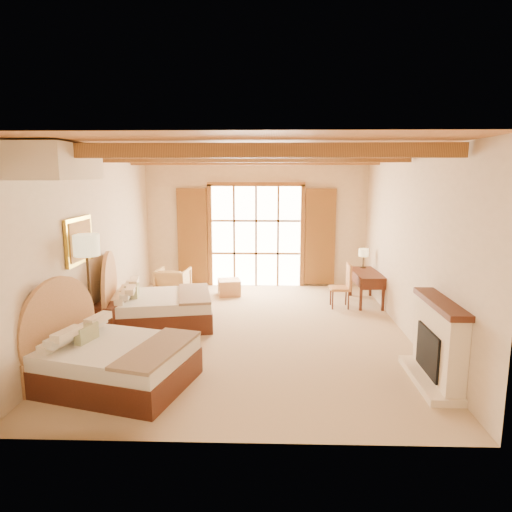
{
  "coord_description": "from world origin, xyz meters",
  "views": [
    {
      "loc": [
        0.34,
        -7.88,
        2.8
      ],
      "look_at": [
        0.1,
        0.2,
        1.34
      ],
      "focal_mm": 32.0,
      "sensor_mm": 36.0,
      "label": 1
    }
  ],
  "objects_px": {
    "bed_near": "(106,358)",
    "nightstand": "(107,321)",
    "desk": "(366,286)",
    "bed_far": "(153,305)",
    "armchair": "(173,282)"
  },
  "relations": [
    {
      "from": "bed_near",
      "to": "nightstand",
      "type": "xyz_separation_m",
      "value": [
        -0.63,
        1.84,
        -0.09
      ]
    },
    {
      "from": "nightstand",
      "to": "desk",
      "type": "bearing_deg",
      "value": 36.36
    },
    {
      "from": "bed_far",
      "to": "armchair",
      "type": "height_order",
      "value": "bed_far"
    },
    {
      "from": "bed_far",
      "to": "armchair",
      "type": "relative_size",
      "value": 2.95
    },
    {
      "from": "armchair",
      "to": "desk",
      "type": "height_order",
      "value": "desk"
    },
    {
      "from": "nightstand",
      "to": "desk",
      "type": "height_order",
      "value": "desk"
    },
    {
      "from": "desk",
      "to": "bed_far",
      "type": "bearing_deg",
      "value": -163.11
    },
    {
      "from": "nightstand",
      "to": "armchair",
      "type": "relative_size",
      "value": 0.79
    },
    {
      "from": "bed_far",
      "to": "armchair",
      "type": "bearing_deg",
      "value": 80.23
    },
    {
      "from": "bed_near",
      "to": "nightstand",
      "type": "bearing_deg",
      "value": 124.45
    },
    {
      "from": "bed_near",
      "to": "armchair",
      "type": "distance_m",
      "value": 4.52
    },
    {
      "from": "bed_near",
      "to": "armchair",
      "type": "relative_size",
      "value": 3.08
    },
    {
      "from": "bed_near",
      "to": "bed_far",
      "type": "bearing_deg",
      "value": 105.45
    },
    {
      "from": "armchair",
      "to": "bed_far",
      "type": "bearing_deg",
      "value": 97.5
    },
    {
      "from": "bed_near",
      "to": "bed_far",
      "type": "relative_size",
      "value": 1.05
    }
  ]
}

